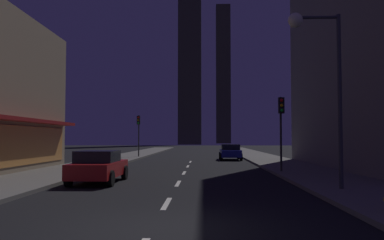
% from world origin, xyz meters
% --- Properties ---
extents(ground_plane, '(78.00, 136.00, 0.10)m').
position_xyz_m(ground_plane, '(0.00, 32.00, -0.05)').
color(ground_plane, black).
extents(sidewalk_right, '(4.00, 76.00, 0.15)m').
position_xyz_m(sidewalk_right, '(7.00, 32.00, 0.07)').
color(sidewalk_right, '#605E59').
rests_on(sidewalk_right, ground).
extents(sidewalk_left, '(4.00, 76.00, 0.15)m').
position_xyz_m(sidewalk_left, '(-7.00, 32.00, 0.07)').
color(sidewalk_left, '#605E59').
rests_on(sidewalk_left, ground).
extents(lane_marking_center, '(0.16, 28.20, 0.01)m').
position_xyz_m(lane_marking_center, '(0.00, 11.00, 0.01)').
color(lane_marking_center, silver).
rests_on(lane_marking_center, ground).
extents(skyscraper_distant_tall, '(7.45, 5.29, 62.43)m').
position_xyz_m(skyscraper_distant_tall, '(-3.38, 115.19, 31.22)').
color(skyscraper_distant_tall, '#3E3B2E').
rests_on(skyscraper_distant_tall, ground).
extents(skyscraper_distant_mid, '(5.75, 5.11, 56.10)m').
position_xyz_m(skyscraper_distant_mid, '(9.03, 146.18, 28.05)').
color(skyscraper_distant_mid, '#3A372B').
rests_on(skyscraper_distant_mid, ground).
extents(car_parked_near, '(1.98, 4.24, 1.45)m').
position_xyz_m(car_parked_near, '(-3.60, 8.61, 0.74)').
color(car_parked_near, '#B21919').
rests_on(car_parked_near, ground).
extents(car_parked_far, '(1.98, 4.24, 1.45)m').
position_xyz_m(car_parked_far, '(3.60, 27.30, 0.74)').
color(car_parked_far, navy).
rests_on(car_parked_far, ground).
extents(fire_hydrant_far_left, '(0.42, 0.30, 0.65)m').
position_xyz_m(fire_hydrant_far_left, '(-5.90, 20.38, 0.45)').
color(fire_hydrant_far_left, gold).
rests_on(fire_hydrant_far_left, sidewalk_left).
extents(traffic_light_near_right, '(0.32, 0.48, 4.20)m').
position_xyz_m(traffic_light_near_right, '(5.50, 13.10, 3.19)').
color(traffic_light_near_right, '#2D2D2D').
rests_on(traffic_light_near_right, sidewalk_right).
extents(traffic_light_far_left, '(0.32, 0.48, 4.20)m').
position_xyz_m(traffic_light_far_left, '(-5.50, 30.22, 3.19)').
color(traffic_light_far_left, '#2D2D2D').
rests_on(traffic_light_far_left, sidewalk_left).
extents(street_lamp_right, '(1.96, 0.56, 6.58)m').
position_xyz_m(street_lamp_right, '(5.38, 5.76, 5.07)').
color(street_lamp_right, '#38383D').
rests_on(street_lamp_right, sidewalk_right).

